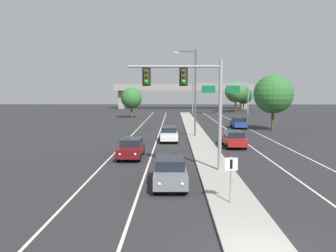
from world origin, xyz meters
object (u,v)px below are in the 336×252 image
car_receding_blue (238,123)px  street_lamp_median (193,88)px  median_sign_post (231,173)px  car_oncoming_white (169,134)px  car_receding_red (234,139)px  car_oncoming_darkred (131,148)px  tree_far_right_a (236,92)px  overhead_signal_mast (192,93)px  tree_far_right_c (274,94)px  tree_far_right_b (244,96)px  tree_far_left_c (131,98)px  car_oncoming_grey (170,171)px  highway_sign_gantry (221,88)px

car_receding_blue → street_lamp_median: bearing=-127.1°
median_sign_post → car_oncoming_white: (-3.17, 20.18, -0.77)m
median_sign_post → car_oncoming_white: bearing=98.9°
car_receding_red → car_oncoming_darkred: bearing=-149.5°
car_receding_blue → tree_far_right_a: bearing=80.1°
overhead_signal_mast → median_sign_post: (1.50, -6.54, -3.67)m
car_receding_red → tree_far_right_c: 16.19m
car_receding_red → car_receding_blue: size_ratio=1.00×
car_receding_red → street_lamp_median: bearing=116.4°
median_sign_post → tree_far_right_c: (10.91, 30.19, 3.42)m
median_sign_post → tree_far_right_b: size_ratio=0.34×
median_sign_post → car_receding_blue: bearing=78.4°
car_receding_red → tree_far_left_c: tree_far_left_c is taller
street_lamp_median → car_oncoming_darkred: 14.55m
car_oncoming_grey → car_receding_red: bearing=65.7°
median_sign_post → tree_far_left_c: tree_far_left_c is taller
car_receding_red → tree_far_right_a: 56.34m
street_lamp_median → tree_far_left_c: bearing=110.9°
car_oncoming_grey → car_receding_blue: 31.33m
car_oncoming_white → tree_far_right_b: size_ratio=0.69×
car_oncoming_darkred → tree_far_left_c: (-5.14, 40.81, 3.21)m
car_oncoming_darkred → tree_far_right_a: 63.86m
car_oncoming_grey → tree_far_right_b: 74.27m
tree_far_left_c → car_receding_blue: bearing=-46.3°
overhead_signal_mast → tree_far_left_c: overhead_signal_mast is taller
car_receding_blue → tree_far_left_c: (-18.04, 18.90, 3.21)m
car_receding_blue → tree_far_right_b: size_ratio=0.69×
median_sign_post → car_oncoming_white: 20.44m
tree_far_right_a → tree_far_right_b: 4.36m
overhead_signal_mast → highway_sign_gantry: 57.47m
street_lamp_median → highway_sign_gantry: bearing=77.5°
overhead_signal_mast → car_oncoming_white: size_ratio=1.60×
car_oncoming_darkred → car_receding_blue: (12.90, 21.92, 0.00)m
overhead_signal_mast → car_oncoming_grey: 5.64m
car_oncoming_grey → tree_far_right_a: tree_far_right_a is taller
overhead_signal_mast → car_receding_red: size_ratio=1.60×
tree_far_right_a → tree_far_right_b: (2.76, 3.20, -1.07)m
car_receding_red → tree_far_right_a: tree_far_right_a is taller
car_receding_red → overhead_signal_mast: bearing=-114.7°
highway_sign_gantry → tree_far_right_b: size_ratio=2.03×
overhead_signal_mast → car_receding_blue: (8.33, 26.58, -4.44)m
tree_far_right_c → car_oncoming_darkred: bearing=-131.8°
car_oncoming_grey → tree_far_left_c: tree_far_left_c is taller
street_lamp_median → tree_far_right_a: 50.15m
tree_far_right_c → tree_far_right_a: 41.69m
street_lamp_median → highway_sign_gantry: (8.74, 39.52, 0.37)m
street_lamp_median → car_oncoming_white: street_lamp_median is taller
median_sign_post → car_oncoming_white: median_sign_post is taller
tree_far_right_c → tree_far_right_b: tree_far_right_c is taller
street_lamp_median → car_oncoming_grey: size_ratio=2.22×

